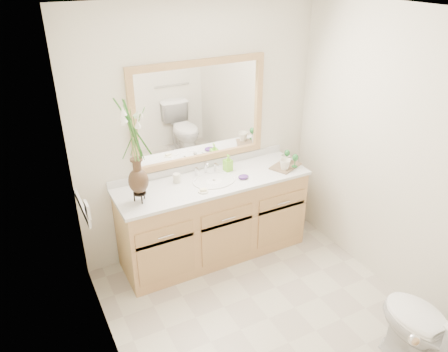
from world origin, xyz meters
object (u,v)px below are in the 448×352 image
flower_vase (134,141)px  tumbler (177,178)px  toilet (428,332)px  soap_bottle (228,163)px  tray (285,166)px

flower_vase → tumbler: flower_vase is taller
toilet → flower_vase: flower_vase is taller
toilet → soap_bottle: 2.17m
toilet → tray: tray is taller
toilet → soap_bottle: (-0.48, 2.05, 0.54)m
tray → toilet: bearing=-115.8°
toilet → soap_bottle: size_ratio=5.05×
flower_vase → soap_bottle: 1.07m
flower_vase → soap_bottle: flower_vase is taller
toilet → tray: size_ratio=2.50×
toilet → tray: bearing=-91.8°
toilet → tumbler: (-1.02, 2.05, 0.50)m
toilet → tumbler: bearing=-63.7°
toilet → flower_vase: size_ratio=0.91×
toilet → tray: 1.92m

